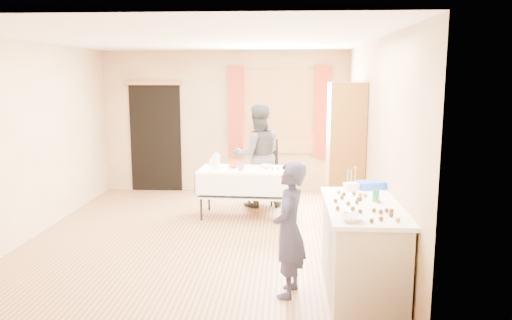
# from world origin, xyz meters

# --- Properties ---
(floor) EXTENTS (4.50, 5.50, 0.02)m
(floor) POSITION_xyz_m (0.00, 0.00, -0.01)
(floor) COLOR #9E7047
(floor) RESTS_ON ground
(ceiling) EXTENTS (4.50, 5.50, 0.02)m
(ceiling) POSITION_xyz_m (0.00, 0.00, 2.61)
(ceiling) COLOR white
(ceiling) RESTS_ON floor
(wall_back) EXTENTS (4.50, 0.02, 2.60)m
(wall_back) POSITION_xyz_m (0.00, 2.76, 1.30)
(wall_back) COLOR tan
(wall_back) RESTS_ON floor
(wall_front) EXTENTS (4.50, 0.02, 2.60)m
(wall_front) POSITION_xyz_m (0.00, -2.76, 1.30)
(wall_front) COLOR tan
(wall_front) RESTS_ON floor
(wall_left) EXTENTS (0.02, 5.50, 2.60)m
(wall_left) POSITION_xyz_m (-2.26, 0.00, 1.30)
(wall_left) COLOR tan
(wall_left) RESTS_ON floor
(wall_right) EXTENTS (0.02, 5.50, 2.60)m
(wall_right) POSITION_xyz_m (2.26, 0.00, 1.30)
(wall_right) COLOR tan
(wall_right) RESTS_ON floor
(window_frame) EXTENTS (1.32, 0.06, 1.52)m
(window_frame) POSITION_xyz_m (1.00, 2.72, 1.50)
(window_frame) COLOR olive
(window_frame) RESTS_ON wall_back
(window_pane) EXTENTS (1.20, 0.02, 1.40)m
(window_pane) POSITION_xyz_m (1.00, 2.71, 1.50)
(window_pane) COLOR white
(window_pane) RESTS_ON wall_back
(curtain_left) EXTENTS (0.28, 0.06, 1.65)m
(curtain_left) POSITION_xyz_m (0.22, 2.67, 1.50)
(curtain_left) COLOR #9E3424
(curtain_left) RESTS_ON wall_back
(curtain_right) EXTENTS (0.28, 0.06, 1.65)m
(curtain_right) POSITION_xyz_m (1.78, 2.67, 1.50)
(curtain_right) COLOR #9E3424
(curtain_right) RESTS_ON wall_back
(doorway) EXTENTS (0.95, 0.04, 2.00)m
(doorway) POSITION_xyz_m (-1.30, 2.73, 1.00)
(doorway) COLOR black
(doorway) RESTS_ON floor
(door_lintel) EXTENTS (1.05, 0.06, 0.08)m
(door_lintel) POSITION_xyz_m (-1.30, 2.70, 2.02)
(door_lintel) COLOR olive
(door_lintel) RESTS_ON wall_back
(cabinet) EXTENTS (0.50, 0.60, 2.06)m
(cabinet) POSITION_xyz_m (1.99, 0.78, 1.03)
(cabinet) COLOR brown
(cabinet) RESTS_ON floor
(counter) EXTENTS (0.72, 1.52, 0.91)m
(counter) POSITION_xyz_m (1.89, -1.61, 0.45)
(counter) COLOR #BBAC95
(counter) RESTS_ON floor
(party_table) EXTENTS (1.50, 0.82, 0.75)m
(party_table) POSITION_xyz_m (0.54, 1.05, 0.45)
(party_table) COLOR black
(party_table) RESTS_ON floor
(chair) EXTENTS (0.52, 0.52, 1.09)m
(chair) POSITION_xyz_m (0.75, 1.92, 0.33)
(chair) COLOR black
(chair) RESTS_ON floor
(girl) EXTENTS (0.61, 0.51, 1.34)m
(girl) POSITION_xyz_m (1.17, -1.71, 0.67)
(girl) COLOR #222341
(girl) RESTS_ON floor
(woman) EXTENTS (1.13, 1.04, 1.70)m
(woman) POSITION_xyz_m (0.68, 1.69, 0.85)
(woman) COLOR black
(woman) RESTS_ON floor
(soda_can) EXTENTS (0.08, 0.08, 0.12)m
(soda_can) POSITION_xyz_m (2.03, -1.50, 0.97)
(soda_can) COLOR #15823E
(soda_can) RESTS_ON counter
(mixing_bowl) EXTENTS (0.19, 0.19, 0.05)m
(mixing_bowl) POSITION_xyz_m (1.70, -2.20, 0.93)
(mixing_bowl) COLOR white
(mixing_bowl) RESTS_ON counter
(foam_block) EXTENTS (0.17, 0.14, 0.08)m
(foam_block) POSITION_xyz_m (1.85, -1.00, 0.95)
(foam_block) COLOR white
(foam_block) RESTS_ON counter
(blue_basket) EXTENTS (0.35, 0.28, 0.08)m
(blue_basket) POSITION_xyz_m (2.08, -0.90, 0.95)
(blue_basket) COLOR blue
(blue_basket) RESTS_ON counter
(pitcher) EXTENTS (0.12, 0.12, 0.22)m
(pitcher) POSITION_xyz_m (0.09, 0.99, 0.86)
(pitcher) COLOR silver
(pitcher) RESTS_ON party_table
(cup_red) EXTENTS (0.25, 0.25, 0.12)m
(cup_red) POSITION_xyz_m (0.33, 1.10, 0.81)
(cup_red) COLOR #E8431A
(cup_red) RESTS_ON party_table
(cup_rainbow) EXTENTS (0.19, 0.19, 0.11)m
(cup_rainbow) POSITION_xyz_m (0.46, 0.89, 0.81)
(cup_rainbow) COLOR red
(cup_rainbow) RESTS_ON party_table
(small_bowl) EXTENTS (0.26, 0.26, 0.05)m
(small_bowl) POSITION_xyz_m (0.84, 1.13, 0.78)
(small_bowl) COLOR white
(small_bowl) RESTS_ON party_table
(pastry_tray) EXTENTS (0.29, 0.22, 0.02)m
(pastry_tray) POSITION_xyz_m (1.01, 0.91, 0.76)
(pastry_tray) COLOR white
(pastry_tray) RESTS_ON party_table
(bottle) EXTENTS (0.12, 0.12, 0.16)m
(bottle) POSITION_xyz_m (-0.02, 1.24, 0.83)
(bottle) COLOR white
(bottle) RESTS_ON party_table
(cake_balls) EXTENTS (0.53, 1.09, 0.04)m
(cake_balls) POSITION_xyz_m (1.87, -1.72, 0.93)
(cake_balls) COLOR #3F2314
(cake_balls) RESTS_ON counter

